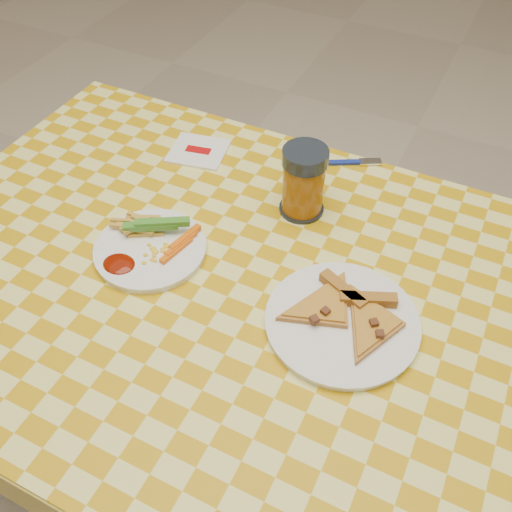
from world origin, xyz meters
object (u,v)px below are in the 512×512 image
object	(u,v)px
table	(238,308)
plate_left	(151,250)
plate_right	(342,323)
drink_glass	(303,182)

from	to	relation	value
table	plate_left	bearing A→B (deg)	-178.36
table	plate_right	world-z (taller)	plate_right
plate_right	drink_glass	distance (m)	0.29
plate_left	plate_right	distance (m)	0.37
table	plate_left	world-z (taller)	plate_left
plate_left	plate_right	xyz separation A→B (m)	(0.37, -0.00, 0.00)
plate_left	plate_right	bearing A→B (deg)	-0.11
plate_right	plate_left	bearing A→B (deg)	179.89
table	drink_glass	distance (m)	0.27
table	plate_right	bearing A→B (deg)	-1.67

